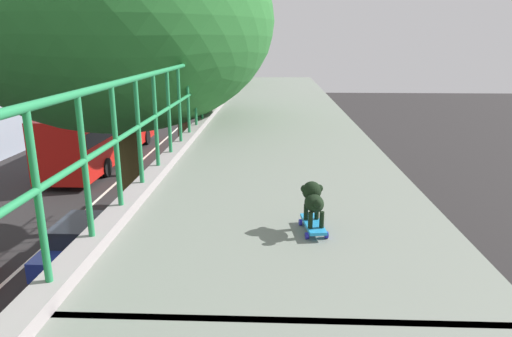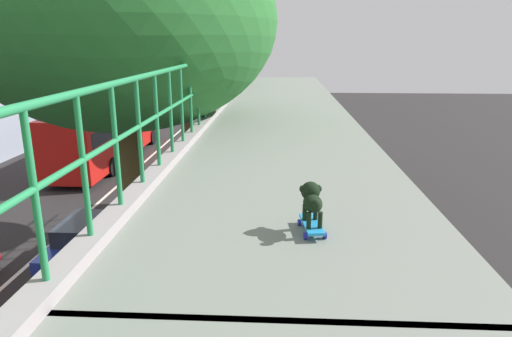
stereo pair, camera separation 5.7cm
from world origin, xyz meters
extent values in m
cube|color=black|center=(1.13, 0.78, 5.19)|extent=(2.80, 0.06, 0.00)
cylinder|color=#227F48|center=(-0.25, 0.97, 5.80)|extent=(0.04, 0.04, 1.03)
cylinder|color=#227F48|center=(-0.25, 1.62, 5.80)|extent=(0.04, 0.04, 1.03)
cylinder|color=#227F48|center=(-0.25, 2.27, 5.80)|extent=(0.04, 0.04, 1.03)
cylinder|color=#227F48|center=(-0.25, 2.92, 5.80)|extent=(0.04, 0.04, 1.03)
cylinder|color=#227F48|center=(-0.25, 3.56, 5.80)|extent=(0.04, 0.04, 1.03)
cylinder|color=#227F48|center=(-0.25, 4.21, 5.80)|extent=(0.04, 0.04, 1.03)
cylinder|color=#227F48|center=(-0.25, 4.86, 5.80)|extent=(0.04, 0.04, 1.03)
cylinder|color=#227F48|center=(-0.25, 5.51, 5.80)|extent=(0.04, 0.04, 1.03)
cylinder|color=#227F48|center=(-0.25, 6.15, 5.80)|extent=(0.04, 0.04, 1.03)
cylinder|color=#227F48|center=(-0.25, 6.80, 5.80)|extent=(0.04, 0.04, 1.03)
cylinder|color=#227F48|center=(-0.25, 7.45, 5.80)|extent=(0.04, 0.04, 1.03)
cylinder|color=#227F48|center=(-0.25, 8.10, 5.80)|extent=(0.04, 0.04, 1.03)
cylinder|color=#227F48|center=(-0.25, 8.75, 5.80)|extent=(0.04, 0.04, 1.03)
cylinder|color=#227F48|center=(-0.25, 9.39, 5.80)|extent=(0.04, 0.04, 1.03)
cylinder|color=#227F48|center=(-0.25, 10.04, 5.80)|extent=(0.04, 0.04, 1.03)
cylinder|color=#227F48|center=(-0.25, 10.69, 5.80)|extent=(0.04, 0.04, 1.03)
cylinder|color=#227F48|center=(-0.25, 11.34, 5.80)|extent=(0.04, 0.04, 1.03)
cylinder|color=#227F48|center=(-0.25, 11.98, 5.80)|extent=(0.04, 0.04, 1.03)
cylinder|color=#227F48|center=(-0.25, 12.63, 5.80)|extent=(0.04, 0.04, 1.03)
cylinder|color=#227F48|center=(-0.25, 13.28, 5.80)|extent=(0.04, 0.04, 1.03)
cylinder|color=#227F48|center=(-0.25, 13.93, 5.80)|extent=(0.04, 0.04, 1.03)
cylinder|color=#227F48|center=(-0.25, 14.58, 5.80)|extent=(0.04, 0.04, 1.03)
cylinder|color=#227F48|center=(-0.25, 15.22, 5.80)|extent=(0.04, 0.04, 1.03)
cylinder|color=#227F48|center=(-0.25, 15.87, 5.80)|extent=(0.04, 0.04, 1.03)
cylinder|color=#227F48|center=(-0.25, 16.52, 5.80)|extent=(0.04, 0.04, 1.03)
cube|color=navy|center=(-4.82, 11.50, 0.49)|extent=(1.76, 3.99, 0.60)
cube|color=#1E232B|center=(-4.82, 11.33, 1.06)|extent=(1.45, 1.91, 0.54)
cylinder|color=black|center=(-3.98, 12.75, 0.32)|extent=(0.23, 0.64, 0.64)
cylinder|color=black|center=(-5.66, 12.75, 0.32)|extent=(0.23, 0.64, 0.64)
cylinder|color=black|center=(-3.98, 10.26, 0.32)|extent=(0.23, 0.64, 0.64)
cylinder|color=black|center=(-5.66, 10.26, 0.32)|extent=(0.23, 0.64, 0.64)
cube|color=red|center=(-8.67, 23.71, 1.74)|extent=(2.55, 11.96, 2.92)
cube|color=black|center=(-8.67, 23.71, 2.25)|extent=(2.57, 11.01, 0.70)
cylinder|color=black|center=(-7.44, 27.90, 0.48)|extent=(0.28, 0.96, 0.96)
cylinder|color=black|center=(-9.89, 27.90, 0.48)|extent=(0.28, 0.96, 0.96)
cylinder|color=black|center=(-7.44, 20.42, 0.48)|extent=(0.28, 0.96, 0.96)
cylinder|color=black|center=(-9.89, 20.42, 0.48)|extent=(0.28, 0.96, 0.96)
cylinder|color=#4D3E21|center=(-1.91, 7.46, 2.69)|extent=(0.50, 0.50, 5.39)
ellipsoid|color=#2A6E2F|center=(-1.91, 7.46, 7.02)|extent=(5.93, 5.93, 4.15)
cylinder|color=brown|center=(-2.20, 14.54, 2.59)|extent=(0.39, 0.39, 5.18)
ellipsoid|color=#2B6926|center=(-2.20, 14.54, 6.20)|extent=(3.71, 3.71, 2.66)
cylinder|color=#4C3530|center=(-2.27, 21.89, 3.15)|extent=(0.38, 0.38, 6.29)
ellipsoid|color=#348444|center=(-2.27, 21.89, 7.89)|extent=(5.80, 5.80, 4.59)
cube|color=#218CCE|center=(1.39, 1.98, 5.26)|extent=(0.19, 0.42, 0.02)
cylinder|color=#2421A7|center=(1.45, 2.13, 5.22)|extent=(0.03, 0.05, 0.05)
cylinder|color=#2421A7|center=(1.29, 2.11, 5.22)|extent=(0.03, 0.05, 0.05)
cylinder|color=#2421A7|center=(1.48, 1.86, 5.22)|extent=(0.03, 0.05, 0.05)
cylinder|color=#2421A7|center=(1.33, 1.84, 5.22)|extent=(0.03, 0.05, 0.05)
cylinder|color=black|center=(1.42, 2.06, 5.33)|extent=(0.04, 0.04, 0.13)
cylinder|color=black|center=(1.33, 2.05, 5.33)|extent=(0.04, 0.04, 0.13)
cylinder|color=black|center=(1.44, 1.89, 5.33)|extent=(0.04, 0.04, 0.13)
cylinder|color=black|center=(1.35, 1.87, 5.33)|extent=(0.04, 0.04, 0.13)
ellipsoid|color=black|center=(1.39, 1.97, 5.44)|extent=(0.18, 0.25, 0.13)
sphere|color=black|center=(1.37, 2.07, 5.50)|extent=(0.15, 0.15, 0.15)
ellipsoid|color=black|center=(1.37, 2.13, 5.49)|extent=(0.06, 0.08, 0.05)
sphere|color=black|center=(1.43, 2.07, 5.52)|extent=(0.06, 0.06, 0.06)
sphere|color=black|center=(1.32, 2.06, 5.52)|extent=(0.06, 0.06, 0.06)
sphere|color=black|center=(1.40, 1.84, 5.48)|extent=(0.07, 0.07, 0.07)
camera|label=1|loc=(1.07, -1.37, 6.65)|focal=31.78mm
camera|label=2|loc=(1.13, -1.37, 6.65)|focal=31.78mm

